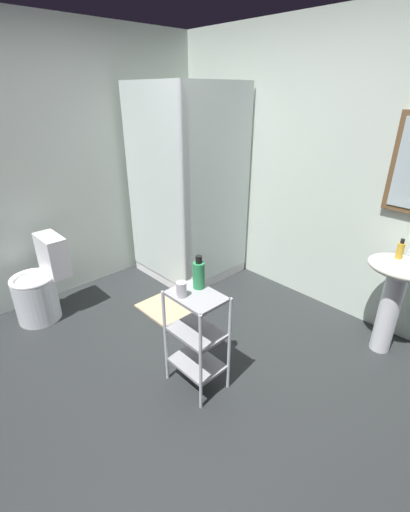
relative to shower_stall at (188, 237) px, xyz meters
The scene contains 12 objects.
ground_plane 1.76m from the shower_stall, 46.00° to the right, with size 4.20×4.20×0.02m, color #272A2B.
wall_back 1.56m from the shower_stall, 27.84° to the left, with size 4.20×0.14×2.50m.
wall_left 1.60m from the shower_stall, 118.81° to the right, with size 0.10×4.20×2.50m, color silver.
shower_stall is the anchor object (origin of this frame).
pedestal_sink 2.05m from the shower_stall, ahead, with size 0.46×0.37×0.81m.
sink_faucet 2.11m from the shower_stall, 11.68° to the left, with size 0.03×0.03×0.10m, color silver.
toilet 1.55m from the shower_stall, 101.30° to the right, with size 0.37×0.49×0.76m.
storage_cart 1.65m from the shower_stall, 38.96° to the right, with size 0.38×0.28×0.74m.
hand_soap_bottle 2.06m from the shower_stall, ahead, with size 0.05×0.05×0.15m.
body_wash_bottle_green 1.60m from the shower_stall, 38.10° to the right, with size 0.08×0.08×0.23m.
rinse_cup 1.69m from the shower_stall, 42.13° to the right, with size 0.06×0.06×0.10m, color silver.
bath_mat 0.89m from the shower_stall, 55.57° to the right, with size 0.60×0.40×0.02m, color tan.
Camera 1 is at (1.52, -1.08, 1.91)m, focal length 24.53 mm.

